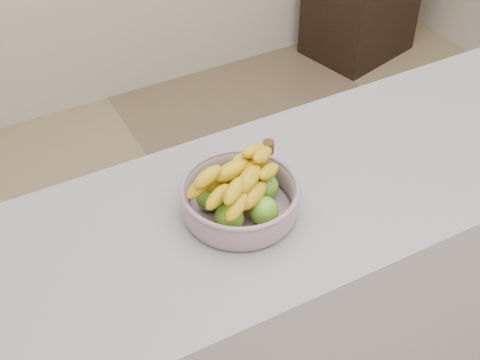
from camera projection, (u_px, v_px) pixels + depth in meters
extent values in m
cube|color=#93939A|center=(310.00, 295.00, 1.96)|extent=(2.00, 0.60, 0.90)
cylinder|color=#A6B1C8|center=(240.00, 210.00, 1.57)|extent=(0.24, 0.24, 0.01)
torus|color=#A6B1C8|center=(240.00, 188.00, 1.53)|extent=(0.28, 0.28, 0.01)
sphere|color=#5CA21B|center=(264.00, 211.00, 1.52)|extent=(0.07, 0.07, 0.07)
sphere|color=#5CA21B|center=(264.00, 187.00, 1.58)|extent=(0.07, 0.07, 0.07)
sphere|color=#5CA21B|center=(232.00, 179.00, 1.60)|extent=(0.07, 0.07, 0.07)
sphere|color=#5CA21B|center=(210.00, 197.00, 1.55)|extent=(0.07, 0.07, 0.07)
sphere|color=#5CA21B|center=(229.00, 217.00, 1.50)|extent=(0.07, 0.07, 0.07)
ellipsoid|color=gold|center=(253.00, 195.00, 1.50)|extent=(0.17, 0.12, 0.04)
ellipsoid|color=gold|center=(237.00, 187.00, 1.52)|extent=(0.18, 0.11, 0.04)
ellipsoid|color=gold|center=(222.00, 179.00, 1.54)|extent=(0.18, 0.09, 0.04)
ellipsoid|color=gold|center=(248.00, 179.00, 1.49)|extent=(0.17, 0.13, 0.04)
ellipsoid|color=gold|center=(232.00, 170.00, 1.51)|extent=(0.18, 0.08, 0.04)
cylinder|color=#3C2613|center=(268.00, 147.00, 1.55)|extent=(0.03, 0.03, 0.03)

